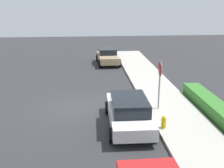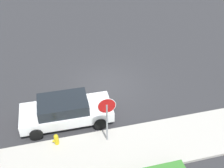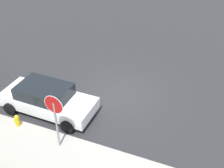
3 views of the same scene
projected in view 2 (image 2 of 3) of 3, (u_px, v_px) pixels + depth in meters
name	position (u px, v px, depth m)	size (l,w,h in m)	color
ground_plane	(106.00, 85.00, 16.87)	(60.00, 60.00, 0.00)	#2D2D30
sidewalk_curb	(130.00, 148.00, 12.96)	(32.00, 2.70, 0.14)	#B2ADA3
stop_sign	(107.00, 113.00, 12.24)	(0.81, 0.08, 2.69)	gray
parked_car_white	(65.00, 110.00, 14.02)	(4.59, 2.10, 1.42)	white
fire_hydrant	(56.00, 140.00, 12.98)	(0.30, 0.22, 0.72)	gold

